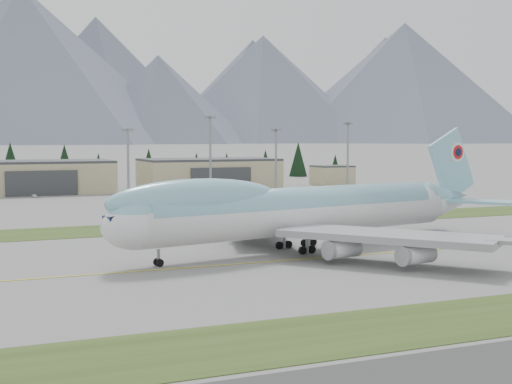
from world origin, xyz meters
name	(u,v)px	position (x,y,z in m)	size (l,w,h in m)	color
ground	(251,263)	(0.00, 0.00, 0.00)	(7000.00, 7000.00, 0.00)	slate
grass_strip_near	(399,326)	(0.00, -38.00, 0.00)	(400.00, 14.00, 0.08)	#304619
grass_strip_far	(167,228)	(0.00, 45.00, 0.00)	(400.00, 18.00, 0.08)	#304619
taxiway_line_main	(251,263)	(0.00, 0.00, 0.00)	(400.00, 0.40, 0.02)	yellow
boeing_747_freighter	(299,210)	(11.62, 7.56, 6.69)	(77.41, 65.31, 20.30)	silver
hangar_center	(38,177)	(-15.00, 149.90, 5.39)	(48.00, 26.60, 10.80)	tan
hangar_right	(209,173)	(45.00, 149.90, 5.39)	(48.00, 26.60, 10.80)	tan
control_shed	(332,175)	(95.00, 148.00, 3.80)	(14.00, 12.00, 7.60)	tan
floodlight_masts	(246,146)	(42.93, 108.76, 15.83)	(77.42, 6.85, 24.84)	gray
service_vehicle_a	(35,198)	(-17.86, 131.26, 0.00)	(1.22, 3.04, 1.04)	white
service_vehicle_b	(153,198)	(15.68, 117.25, 0.00)	(1.33, 3.78, 1.25)	gold
service_vehicle_c	(268,193)	(54.91, 118.96, 0.00)	(1.73, 4.26, 1.23)	#BCBCC1
conifer_belt	(67,165)	(3.06, 212.23, 6.94)	(268.46, 16.07, 16.56)	black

